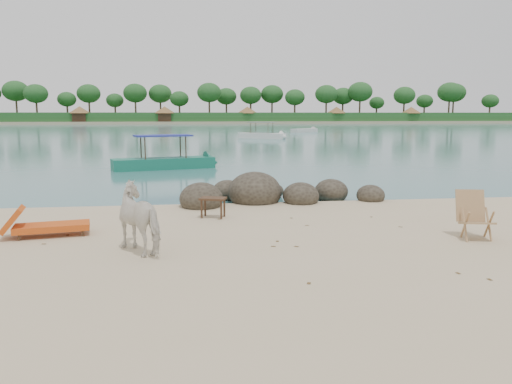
{
  "coord_description": "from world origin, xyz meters",
  "views": [
    {
      "loc": [
        -0.64,
        -9.12,
        2.76
      ],
      "look_at": [
        0.76,
        2.0,
        1.0
      ],
      "focal_mm": 35.0,
      "sensor_mm": 36.0,
      "label": 1
    }
  ],
  "objects_px": {
    "side_table": "(213,209)",
    "deck_chair": "(477,217)",
    "cow": "(143,219)",
    "boulders": "(265,194)",
    "boat_near": "(163,140)",
    "lounge_chair": "(52,224)"
  },
  "relations": [
    {
      "from": "side_table",
      "to": "lounge_chair",
      "type": "relative_size",
      "value": 0.33
    },
    {
      "from": "lounge_chair",
      "to": "deck_chair",
      "type": "bearing_deg",
      "value": -19.62
    },
    {
      "from": "boulders",
      "to": "side_table",
      "type": "distance_m",
      "value": 2.95
    },
    {
      "from": "lounge_chair",
      "to": "boat_near",
      "type": "relative_size",
      "value": 0.35
    },
    {
      "from": "cow",
      "to": "deck_chair",
      "type": "height_order",
      "value": "cow"
    },
    {
      "from": "cow",
      "to": "deck_chair",
      "type": "relative_size",
      "value": 1.54
    },
    {
      "from": "boulders",
      "to": "side_table",
      "type": "height_order",
      "value": "boulders"
    },
    {
      "from": "boulders",
      "to": "deck_chair",
      "type": "distance_m",
      "value": 6.69
    },
    {
      "from": "boulders",
      "to": "side_table",
      "type": "bearing_deg",
      "value": -126.24
    },
    {
      "from": "boat_near",
      "to": "lounge_chair",
      "type": "bearing_deg",
      "value": -112.62
    },
    {
      "from": "lounge_chair",
      "to": "boat_near",
      "type": "xyz_separation_m",
      "value": [
        1.69,
        14.46,
        1.11
      ]
    },
    {
      "from": "cow",
      "to": "side_table",
      "type": "relative_size",
      "value": 2.45
    },
    {
      "from": "boulders",
      "to": "cow",
      "type": "distance_m",
      "value": 6.36
    },
    {
      "from": "side_table",
      "to": "deck_chair",
      "type": "xyz_separation_m",
      "value": [
        5.65,
        -3.04,
        0.26
      ]
    },
    {
      "from": "cow",
      "to": "side_table",
      "type": "height_order",
      "value": "cow"
    },
    {
      "from": "side_table",
      "to": "boat_near",
      "type": "xyz_separation_m",
      "value": [
        -2.01,
        12.92,
        1.15
      ]
    },
    {
      "from": "cow",
      "to": "boulders",
      "type": "bearing_deg",
      "value": -157.53
    },
    {
      "from": "cow",
      "to": "deck_chair",
      "type": "distance_m",
      "value": 7.16
    },
    {
      "from": "cow",
      "to": "lounge_chair",
      "type": "bearing_deg",
      "value": -71.66
    },
    {
      "from": "cow",
      "to": "deck_chair",
      "type": "xyz_separation_m",
      "value": [
        7.16,
        0.02,
        -0.16
      ]
    },
    {
      "from": "boulders",
      "to": "cow",
      "type": "xyz_separation_m",
      "value": [
        -3.25,
        -5.44,
        0.45
      ]
    },
    {
      "from": "boulders",
      "to": "side_table",
      "type": "xyz_separation_m",
      "value": [
        -1.74,
        -2.38,
        0.03
      ]
    }
  ]
}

